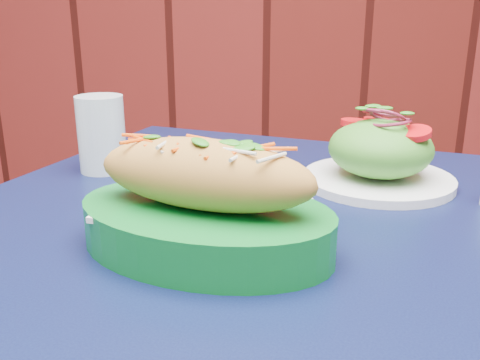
# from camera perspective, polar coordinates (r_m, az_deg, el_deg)

# --- Properties ---
(cafe_table) EXTENTS (0.98, 0.98, 0.75)m
(cafe_table) POSITION_cam_1_polar(r_m,az_deg,el_deg) (0.67, 3.39, -11.04)
(cafe_table) COLOR black
(cafe_table) RESTS_ON ground
(banh_mi_basket) EXTENTS (0.31, 0.24, 0.12)m
(banh_mi_basket) POSITION_cam_1_polar(r_m,az_deg,el_deg) (0.54, -3.77, -2.68)
(banh_mi_basket) COLOR #0B6D24
(banh_mi_basket) RESTS_ON cafe_table
(salad_plate) EXTENTS (0.21, 0.21, 0.11)m
(salad_plate) POSITION_cam_1_polar(r_m,az_deg,el_deg) (0.77, 14.70, 2.61)
(salad_plate) COLOR white
(salad_plate) RESTS_ON cafe_table
(water_glass) EXTENTS (0.07, 0.07, 0.11)m
(water_glass) POSITION_cam_1_polar(r_m,az_deg,el_deg) (0.83, -14.56, 4.78)
(water_glass) COLOR silver
(water_glass) RESTS_ON cafe_table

